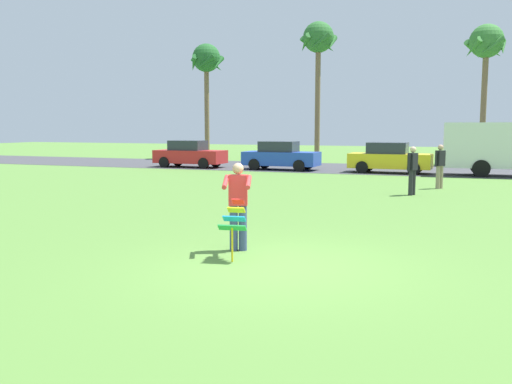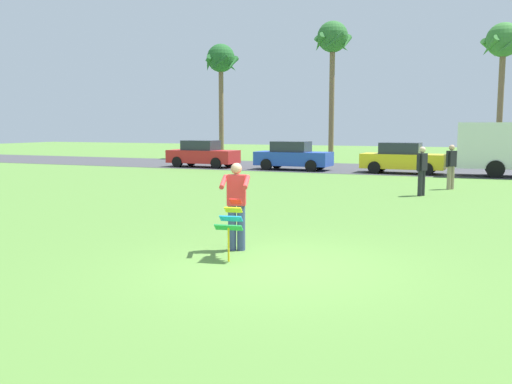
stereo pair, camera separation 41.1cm
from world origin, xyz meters
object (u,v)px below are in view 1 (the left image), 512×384
object	(u,v)px
parked_car_blue	(281,156)
person_walker_far	(412,169)
kite_held	(234,221)
palm_tree_right_near	(318,44)
parked_car_yellow	(390,158)
parked_truck_grey_van	(507,147)
palm_tree_centre_far	(486,47)
person_kite_flyer	(238,203)
palm_tree_left_near	(206,63)
person_walker_near	(440,165)
parked_car_red	(190,154)

from	to	relation	value
parked_car_blue	person_walker_far	size ratio (longest dim) A/B	2.45
kite_held	palm_tree_right_near	size ratio (longest dim) A/B	0.11
parked_car_yellow	parked_truck_grey_van	bearing A→B (deg)	-0.00
parked_car_blue	parked_car_yellow	distance (m)	5.99
parked_truck_grey_van	palm_tree_centre_far	xyz separation A→B (m)	(-0.88, 8.85, 5.96)
person_kite_flyer	parked_truck_grey_van	size ratio (longest dim) A/B	0.26
palm_tree_left_near	parked_car_blue	bearing A→B (deg)	-45.33
person_kite_flyer	person_walker_near	distance (m)	13.27
person_kite_flyer	person_walker_far	bearing A→B (deg)	76.74
person_kite_flyer	parked_car_blue	world-z (taller)	person_kite_flyer
parked_car_red	parked_car_blue	size ratio (longest dim) A/B	1.00
parked_car_blue	palm_tree_centre_far	world-z (taller)	palm_tree_centre_far
person_kite_flyer	parked_car_blue	distance (m)	20.39
person_walker_near	person_walker_far	world-z (taller)	same
parked_truck_grey_van	person_walker_far	size ratio (longest dim) A/B	3.91
kite_held	parked_car_yellow	bearing A→B (deg)	89.19
parked_truck_grey_van	person_walker_near	xyz separation A→B (m)	(-2.82, -6.77, -0.48)
person_walker_near	parked_car_yellow	bearing A→B (deg)	112.17
kite_held	parked_truck_grey_van	world-z (taller)	parked_truck_grey_van
parked_car_yellow	palm_tree_centre_far	bearing A→B (deg)	62.04
parked_car_yellow	person_walker_near	world-z (taller)	person_walker_near
person_kite_flyer	person_walker_far	distance (m)	10.62
kite_held	parked_car_red	distance (m)	23.33
person_kite_flyer	palm_tree_right_near	bearing A→B (deg)	101.12
kite_held	parked_car_yellow	xyz separation A→B (m)	(0.29, 20.36, 0.04)
palm_tree_right_near	person_walker_far	distance (m)	20.51
parked_car_red	parked_car_yellow	size ratio (longest dim) A/B	0.99
parked_car_red	parked_car_yellow	distance (m)	11.69
palm_tree_centre_far	person_walker_near	size ratio (longest dim) A/B	5.09
parked_car_blue	person_walker_near	bearing A→B (deg)	-37.74
palm_tree_left_near	person_walker_near	distance (m)	24.31
parked_truck_grey_van	person_walker_near	distance (m)	7.35
person_kite_flyer	palm_tree_centre_far	xyz separation A→B (m)	(5.20, 28.49, 6.42)
parked_truck_grey_van	palm_tree_right_near	xyz separation A→B (m)	(-11.57, 8.24, 6.63)
kite_held	palm_tree_right_near	bearing A→B (deg)	101.27
parked_car_blue	parked_car_red	bearing A→B (deg)	-180.00
palm_tree_left_near	person_kite_flyer	bearing A→B (deg)	-63.43
person_walker_far	palm_tree_centre_far	bearing A→B (deg)	81.33
parked_car_blue	person_walker_near	xyz separation A→B (m)	(8.75, -6.77, 0.16)
parked_car_red	person_walker_near	size ratio (longest dim) A/B	2.45
parked_car_red	palm_tree_centre_far	xyz separation A→B (m)	(16.39, 8.85, 6.59)
kite_held	parked_car_red	xyz separation A→B (m)	(-11.41, 20.36, 0.04)
parked_truck_grey_van	palm_tree_right_near	size ratio (longest dim) A/B	0.71
palm_tree_centre_far	parked_truck_grey_van	bearing A→B (deg)	-84.30
palm_tree_right_near	person_walker_far	bearing A→B (deg)	-65.71
palm_tree_right_near	person_walker_near	world-z (taller)	palm_tree_right_near
person_walker_near	palm_tree_right_near	bearing A→B (deg)	120.23
kite_held	palm_tree_centre_far	xyz separation A→B (m)	(4.98, 29.21, 6.64)
parked_truck_grey_van	palm_tree_centre_far	bearing A→B (deg)	95.70
parked_car_red	parked_car_yellow	bearing A→B (deg)	0.00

